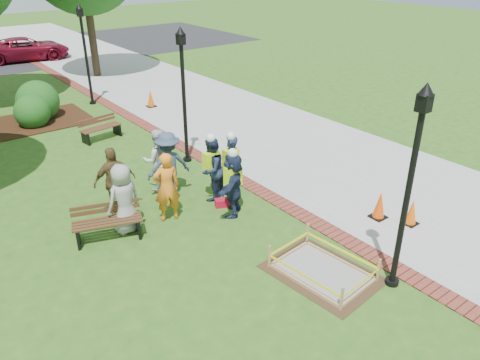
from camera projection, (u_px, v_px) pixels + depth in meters
ground at (254, 241)px, 11.20m from camera, size 100.00×100.00×0.00m
sidewalk at (199, 104)px, 21.02m from camera, size 6.00×60.00×0.02m
brick_edging at (133, 118)px, 19.23m from camera, size 0.50×60.00×0.03m
wet_concrete_pad at (323, 265)px, 9.96m from camera, size 1.92×2.45×0.55m
bench_near at (108, 229)px, 11.14m from camera, size 1.69×1.03×0.87m
bench_far at (101, 133)px, 17.03m from camera, size 1.55×0.71×0.81m
cone_front at (412, 213)px, 11.71m from camera, size 0.36×0.36×0.70m
cone_back at (379, 206)px, 11.98m from camera, size 0.39×0.39×0.76m
cone_far at (151, 99)px, 20.48m from camera, size 0.39×0.39×0.77m
toolbox at (223, 203)px, 12.65m from camera, size 0.48×0.39×0.21m
lamp_near at (411, 177)px, 8.66m from camera, size 0.28×0.28×4.26m
lamp_mid at (183, 87)px, 14.32m from camera, size 0.28×0.28×4.26m
lamp_far at (85, 48)px, 19.98m from camera, size 0.28×0.28×4.26m
shrub_c at (35, 126)px, 18.43m from camera, size 1.36×1.36×1.36m
shrub_d at (41, 118)px, 19.27m from camera, size 1.69×1.69×1.69m
casual_person_a at (124, 199)px, 11.20m from camera, size 0.63×0.47×1.78m
casual_person_b at (167, 187)px, 11.69m from camera, size 0.66×0.51×1.84m
casual_person_c at (158, 160)px, 13.19m from camera, size 0.68×0.54×1.83m
casual_person_d at (115, 181)px, 12.00m from camera, size 0.64×0.46×1.84m
casual_person_e at (169, 165)px, 12.85m from camera, size 0.65×0.48×1.88m
hivis_worker_a at (233, 182)px, 11.95m from camera, size 0.64×0.62×1.85m
hivis_worker_b at (231, 164)px, 12.96m from camera, size 0.60×0.65×1.86m
hivis_worker_c at (211, 167)px, 12.69m from camera, size 0.67×0.59×1.92m
parked_car_c at (28, 60)px, 29.32m from camera, size 2.73×4.92×1.52m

